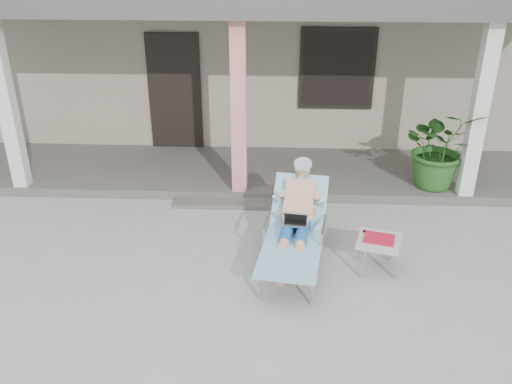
{
  "coord_description": "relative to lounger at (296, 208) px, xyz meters",
  "views": [
    {
      "loc": [
        0.62,
        -5.57,
        3.84
      ],
      "look_at": [
        0.33,
        0.6,
        0.85
      ],
      "focal_mm": 38.0,
      "sensor_mm": 36.0,
      "label": 1
    }
  ],
  "objects": [
    {
      "name": "house",
      "position": [
        -0.84,
        6.12,
        0.92
      ],
      "size": [
        10.4,
        5.4,
        3.3
      ],
      "color": "gray",
      "rests_on": "ground"
    },
    {
      "name": "porch_overhang",
      "position": [
        -0.84,
        2.57,
        2.04
      ],
      "size": [
        10.0,
        2.3,
        2.85
      ],
      "color": "silver",
      "rests_on": "porch_deck"
    },
    {
      "name": "potted_palm",
      "position": [
        2.28,
        2.05,
        0.05
      ],
      "size": [
        1.18,
        1.02,
        1.3
      ],
      "primitive_type": "imported",
      "rotation": [
        0.0,
        0.0,
        -0.01
      ],
      "color": "#26591E",
      "rests_on": "porch_deck"
    },
    {
      "name": "ground",
      "position": [
        -0.84,
        -0.38,
        -0.75
      ],
      "size": [
        60.0,
        60.0,
        0.0
      ],
      "primitive_type": "plane",
      "color": "#9E9E99",
      "rests_on": "ground"
    },
    {
      "name": "lounger",
      "position": [
        0.0,
        0.0,
        0.0
      ],
      "size": [
        0.94,
        1.92,
        1.21
      ],
      "rotation": [
        0.0,
        0.0,
        -0.14
      ],
      "color": "#B7B7BC",
      "rests_on": "ground"
    },
    {
      "name": "side_table",
      "position": [
        1.02,
        -0.18,
        -0.36
      ],
      "size": [
        0.63,
        0.63,
        0.46
      ],
      "rotation": [
        0.0,
        0.0,
        -0.26
      ],
      "color": "#B1B1AC",
      "rests_on": "ground"
    },
    {
      "name": "porch_step",
      "position": [
        -0.84,
        1.47,
        -0.71
      ],
      "size": [
        2.0,
        0.3,
        0.07
      ],
      "primitive_type": "cube",
      "color": "#605B56",
      "rests_on": "ground"
    },
    {
      "name": "porch_deck",
      "position": [
        -0.84,
        2.62,
        -0.67
      ],
      "size": [
        10.0,
        2.0,
        0.15
      ],
      "primitive_type": "cube",
      "color": "#605B56",
      "rests_on": "ground"
    }
  ]
}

